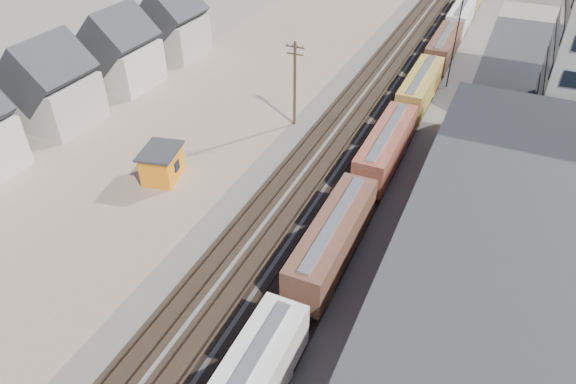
% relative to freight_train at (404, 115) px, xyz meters
% --- Properties ---
extents(ballast_bed, '(18.00, 200.00, 0.06)m').
position_rel_freight_train_xyz_m(ballast_bed, '(-3.80, 5.73, -2.76)').
color(ballast_bed, '#4C4742').
rests_on(ballast_bed, ground).
extents(dirt_yard, '(24.00, 180.00, 0.03)m').
position_rel_freight_train_xyz_m(dirt_yard, '(-23.80, -4.27, -2.78)').
color(dirt_yard, '#816B59').
rests_on(dirt_yard, ground).
extents(rail_tracks, '(11.40, 200.00, 0.24)m').
position_rel_freight_train_xyz_m(rail_tracks, '(-4.35, 5.73, -2.68)').
color(rail_tracks, black).
rests_on(rail_tracks, ground).
extents(freight_train, '(3.00, 119.74, 4.46)m').
position_rel_freight_train_xyz_m(freight_train, '(0.00, 0.00, 0.00)').
color(freight_train, black).
rests_on(freight_train, ground).
extents(warehouse, '(12.40, 40.40, 7.25)m').
position_rel_freight_train_xyz_m(warehouse, '(11.18, -19.27, 0.86)').
color(warehouse, tan).
rests_on(warehouse, ground).
extents(utility_pole_north, '(2.20, 0.32, 10.00)m').
position_rel_freight_train_xyz_m(utility_pole_north, '(-12.30, -2.27, 2.50)').
color(utility_pole_north, '#382619').
rests_on(utility_pole_north, ground).
extents(radio_mast, '(1.20, 0.16, 18.00)m').
position_rel_freight_train_xyz_m(radio_mast, '(2.20, 15.73, 6.33)').
color(radio_mast, black).
rests_on(radio_mast, ground).
extents(townhouse_row, '(8.15, 68.16, 10.47)m').
position_rel_freight_train_xyz_m(townhouse_row, '(-37.80, -19.27, 1.54)').
color(townhouse_row, '#B7B2A8').
rests_on(townhouse_row, ground).
extents(maintenance_shed, '(4.40, 5.16, 3.30)m').
position_rel_freight_train_xyz_m(maintenance_shed, '(-19.73, -17.98, -1.11)').
color(maintenance_shed, orange).
rests_on(maintenance_shed, ground).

